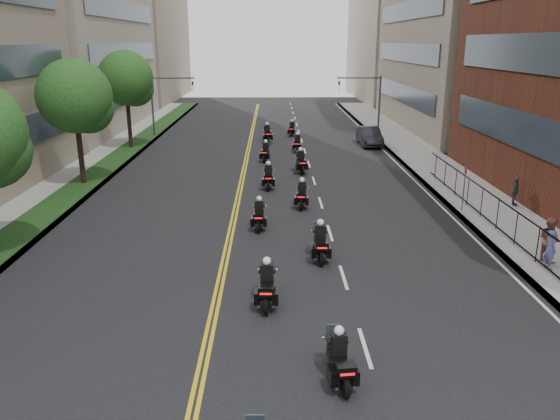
{
  "coord_description": "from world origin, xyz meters",
  "views": [
    {
      "loc": [
        0.49,
        -9.02,
        8.59
      ],
      "look_at": [
        0.83,
        12.75,
        1.84
      ],
      "focal_mm": 35.0,
      "sensor_mm": 36.0,
      "label": 1
    }
  ],
  "objects_px": {
    "motorcycle_5": "(302,196)",
    "motorcycle_6": "(268,178)",
    "motorcycle_9": "(297,144)",
    "pedestrian_c": "(515,192)",
    "motorcycle_10": "(267,134)",
    "pedestrian_b": "(549,240)",
    "motorcycle_7": "(301,163)",
    "motorcycle_2": "(267,286)",
    "motorcycle_1": "(339,361)",
    "pedestrian_a": "(550,249)",
    "parked_sedan": "(369,136)",
    "motorcycle_11": "(292,129)",
    "motorcycle_3": "(320,244)",
    "motorcycle_4": "(259,216)",
    "motorcycle_8": "(266,153)"
  },
  "relations": [
    {
      "from": "motorcycle_2",
      "to": "motorcycle_5",
      "type": "distance_m",
      "value": 11.56
    },
    {
      "from": "motorcycle_1",
      "to": "pedestrian_a",
      "type": "bearing_deg",
      "value": 31.58
    },
    {
      "from": "parked_sedan",
      "to": "motorcycle_3",
      "type": "bearing_deg",
      "value": -104.86
    },
    {
      "from": "motorcycle_7",
      "to": "motorcycle_8",
      "type": "bearing_deg",
      "value": 117.48
    },
    {
      "from": "motorcycle_1",
      "to": "motorcycle_3",
      "type": "distance_m",
      "value": 8.47
    },
    {
      "from": "motorcycle_8",
      "to": "motorcycle_11",
      "type": "xyz_separation_m",
      "value": [
        2.38,
        11.42,
        -0.03
      ]
    },
    {
      "from": "motorcycle_1",
      "to": "motorcycle_4",
      "type": "relative_size",
      "value": 1.0
    },
    {
      "from": "motorcycle_2",
      "to": "motorcycle_5",
      "type": "relative_size",
      "value": 1.04
    },
    {
      "from": "motorcycle_3",
      "to": "pedestrian_b",
      "type": "distance_m",
      "value": 9.06
    },
    {
      "from": "motorcycle_4",
      "to": "pedestrian_b",
      "type": "bearing_deg",
      "value": -20.16
    },
    {
      "from": "motorcycle_6",
      "to": "motorcycle_10",
      "type": "distance_m",
      "value": 15.89
    },
    {
      "from": "motorcycle_1",
      "to": "pedestrian_a",
      "type": "height_order",
      "value": "pedestrian_a"
    },
    {
      "from": "motorcycle_8",
      "to": "motorcycle_10",
      "type": "xyz_separation_m",
      "value": [
        0.07,
        7.96,
        0.07
      ]
    },
    {
      "from": "motorcycle_5",
      "to": "pedestrian_b",
      "type": "relative_size",
      "value": 1.2
    },
    {
      "from": "motorcycle_1",
      "to": "pedestrian_b",
      "type": "relative_size",
      "value": 1.17
    },
    {
      "from": "motorcycle_1",
      "to": "motorcycle_5",
      "type": "bearing_deg",
      "value": 83.94
    },
    {
      "from": "motorcycle_7",
      "to": "motorcycle_11",
      "type": "distance_m",
      "value": 15.24
    },
    {
      "from": "motorcycle_1",
      "to": "motorcycle_11",
      "type": "distance_m",
      "value": 39.19
    },
    {
      "from": "motorcycle_1",
      "to": "pedestrian_a",
      "type": "xyz_separation_m",
      "value": [
        8.97,
        7.03,
        0.31
      ]
    },
    {
      "from": "motorcycle_5",
      "to": "motorcycle_10",
      "type": "bearing_deg",
      "value": 101.17
    },
    {
      "from": "parked_sedan",
      "to": "motorcycle_7",
      "type": "bearing_deg",
      "value": -123.15
    },
    {
      "from": "motorcycle_1",
      "to": "motorcycle_8",
      "type": "relative_size",
      "value": 0.98
    },
    {
      "from": "motorcycle_11",
      "to": "pedestrian_a",
      "type": "bearing_deg",
      "value": -67.16
    },
    {
      "from": "motorcycle_6",
      "to": "parked_sedan",
      "type": "height_order",
      "value": "motorcycle_6"
    },
    {
      "from": "motorcycle_9",
      "to": "pedestrian_c",
      "type": "relative_size",
      "value": 1.43
    },
    {
      "from": "motorcycle_10",
      "to": "pedestrian_b",
      "type": "bearing_deg",
      "value": -73.35
    },
    {
      "from": "motorcycle_5",
      "to": "motorcycle_10",
      "type": "distance_m",
      "value": 19.97
    },
    {
      "from": "motorcycle_6",
      "to": "motorcycle_7",
      "type": "bearing_deg",
      "value": 62.0
    },
    {
      "from": "motorcycle_11",
      "to": "parked_sedan",
      "type": "height_order",
      "value": "parked_sedan"
    },
    {
      "from": "motorcycle_7",
      "to": "pedestrian_a",
      "type": "relative_size",
      "value": 1.51
    },
    {
      "from": "motorcycle_4",
      "to": "motorcycle_7",
      "type": "relative_size",
      "value": 0.91
    },
    {
      "from": "motorcycle_4",
      "to": "pedestrian_c",
      "type": "height_order",
      "value": "pedestrian_c"
    },
    {
      "from": "motorcycle_7",
      "to": "pedestrian_c",
      "type": "height_order",
      "value": "motorcycle_7"
    },
    {
      "from": "motorcycle_1",
      "to": "motorcycle_6",
      "type": "distance_m",
      "value": 19.94
    },
    {
      "from": "motorcycle_1",
      "to": "motorcycle_10",
      "type": "height_order",
      "value": "motorcycle_10"
    },
    {
      "from": "motorcycle_4",
      "to": "motorcycle_6",
      "type": "bearing_deg",
      "value": 88.47
    },
    {
      "from": "motorcycle_7",
      "to": "pedestrian_c",
      "type": "bearing_deg",
      "value": -42.32
    },
    {
      "from": "motorcycle_2",
      "to": "motorcycle_4",
      "type": "height_order",
      "value": "motorcycle_2"
    },
    {
      "from": "motorcycle_5",
      "to": "motorcycle_8",
      "type": "bearing_deg",
      "value": 105.29
    },
    {
      "from": "motorcycle_2",
      "to": "pedestrian_b",
      "type": "relative_size",
      "value": 1.25
    },
    {
      "from": "motorcycle_2",
      "to": "motorcycle_6",
      "type": "distance_m",
      "value": 15.4
    },
    {
      "from": "motorcycle_6",
      "to": "motorcycle_11",
      "type": "distance_m",
      "value": 19.46
    },
    {
      "from": "motorcycle_7",
      "to": "motorcycle_2",
      "type": "bearing_deg",
      "value": -101.26
    },
    {
      "from": "motorcycle_7",
      "to": "pedestrian_b",
      "type": "bearing_deg",
      "value": -65.79
    },
    {
      "from": "motorcycle_3",
      "to": "motorcycle_4",
      "type": "xyz_separation_m",
      "value": [
        -2.58,
        3.92,
        -0.05
      ]
    },
    {
      "from": "motorcycle_5",
      "to": "motorcycle_6",
      "type": "distance_m",
      "value": 4.38
    },
    {
      "from": "motorcycle_6",
      "to": "pedestrian_c",
      "type": "xyz_separation_m",
      "value": [
        13.22,
        -4.33,
        0.25
      ]
    },
    {
      "from": "pedestrian_c",
      "to": "motorcycle_9",
      "type": "bearing_deg",
      "value": 62.21
    },
    {
      "from": "motorcycle_3",
      "to": "motorcycle_9",
      "type": "bearing_deg",
      "value": 90.26
    },
    {
      "from": "motorcycle_5",
      "to": "parked_sedan",
      "type": "bearing_deg",
      "value": 74.97
    }
  ]
}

